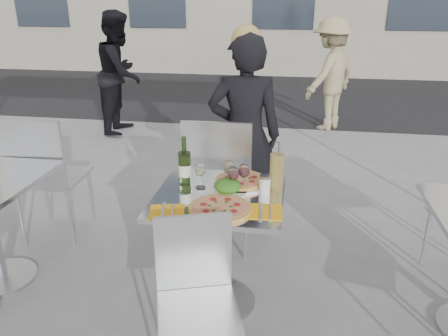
% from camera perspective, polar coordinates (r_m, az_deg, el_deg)
% --- Properties ---
extents(ground, '(80.00, 80.00, 0.00)m').
position_cam_1_polar(ground, '(2.87, -0.51, -17.15)').
color(ground, slate).
extents(street_asphalt, '(24.00, 5.00, 0.00)m').
position_cam_1_polar(street_asphalt, '(8.90, 6.79, 9.69)').
color(street_asphalt, black).
rests_on(street_asphalt, ground).
extents(main_table, '(0.72, 0.72, 0.75)m').
position_cam_1_polar(main_table, '(2.57, -0.55, -7.69)').
color(main_table, '#B7BABF').
rests_on(main_table, ground).
extents(chair_far, '(0.48, 0.50, 1.03)m').
position_cam_1_polar(chair_far, '(3.09, -0.63, -0.91)').
color(chair_far, silver).
rests_on(chair_far, ground).
extents(chair_near, '(0.48, 0.49, 0.83)m').
position_cam_1_polar(chair_near, '(2.17, -3.66, -15.31)').
color(chair_near, silver).
rests_on(chair_near, ground).
extents(side_chair_lfar, '(0.48, 0.49, 1.01)m').
position_cam_1_polar(side_chair_lfar, '(3.47, -22.40, -0.34)').
color(side_chair_lfar, silver).
rests_on(side_chair_lfar, ground).
extents(woman_diner, '(0.62, 0.45, 1.56)m').
position_cam_1_polar(woman_diner, '(3.40, 2.70, 4.18)').
color(woman_diner, black).
rests_on(woman_diner, ground).
extents(pedestrian_a, '(0.66, 0.82, 1.64)m').
position_cam_1_polar(pedestrian_a, '(6.28, -13.40, 11.98)').
color(pedestrian_a, black).
rests_on(pedestrian_a, ground).
extents(pedestrian_b, '(1.05, 1.15, 1.56)m').
position_cam_1_polar(pedestrian_b, '(6.43, 13.74, 11.79)').
color(pedestrian_b, tan).
rests_on(pedestrian_b, ground).
extents(pizza_near, '(0.33, 0.33, 0.02)m').
position_cam_1_polar(pizza_near, '(2.29, -0.50, -5.26)').
color(pizza_near, '#E4B759').
rests_on(pizza_near, main_table).
extents(pizza_far, '(0.34, 0.34, 0.03)m').
position_cam_1_polar(pizza_far, '(2.61, 2.22, -1.69)').
color(pizza_far, white).
rests_on(pizza_far, main_table).
extents(salad_plate, '(0.22, 0.22, 0.09)m').
position_cam_1_polar(salad_plate, '(2.47, 0.48, -2.51)').
color(salad_plate, white).
rests_on(salad_plate, main_table).
extents(wine_bottle, '(0.08, 0.08, 0.29)m').
position_cam_1_polar(wine_bottle, '(2.57, -5.16, 0.23)').
color(wine_bottle, '#324D1D').
rests_on(wine_bottle, main_table).
extents(carafe, '(0.08, 0.08, 0.29)m').
position_cam_1_polar(carafe, '(2.49, 6.89, -0.40)').
color(carafe, '#D2B65A').
rests_on(carafe, main_table).
extents(sugar_shaker, '(0.06, 0.06, 0.11)m').
position_cam_1_polar(sugar_shaker, '(2.47, 5.34, -2.15)').
color(sugar_shaker, white).
rests_on(sugar_shaker, main_table).
extents(wineglass_white_a, '(0.07, 0.07, 0.16)m').
position_cam_1_polar(wineglass_white_a, '(2.51, -3.12, -0.31)').
color(wineglass_white_a, white).
rests_on(wineglass_white_a, main_table).
extents(wineglass_white_b, '(0.07, 0.07, 0.16)m').
position_cam_1_polar(wineglass_white_b, '(2.55, 0.59, 0.03)').
color(wineglass_white_b, white).
rests_on(wineglass_white_b, main_table).
extents(wineglass_red_a, '(0.07, 0.07, 0.16)m').
position_cam_1_polar(wineglass_red_a, '(2.45, 1.23, -0.84)').
color(wineglass_red_a, white).
rests_on(wineglass_red_a, main_table).
extents(wineglass_red_b, '(0.07, 0.07, 0.16)m').
position_cam_1_polar(wineglass_red_b, '(2.49, 2.63, -0.47)').
color(wineglass_red_b, white).
rests_on(wineglass_red_b, main_table).
extents(napkin_left, '(0.21, 0.21, 0.01)m').
position_cam_1_polar(napkin_left, '(2.28, -7.49, -5.71)').
color(napkin_left, yellow).
rests_on(napkin_left, main_table).
extents(napkin_right, '(0.19, 0.20, 0.01)m').
position_cam_1_polar(napkin_right, '(2.28, 5.37, -5.66)').
color(napkin_right, yellow).
rests_on(napkin_right, main_table).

